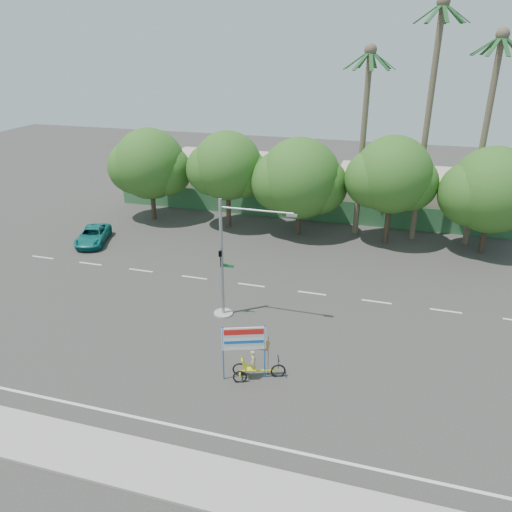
# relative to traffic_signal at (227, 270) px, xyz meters

# --- Properties ---
(ground) EXTENTS (120.00, 120.00, 0.00)m
(ground) POSITION_rel_traffic_signal_xyz_m (2.20, -3.98, -2.92)
(ground) COLOR #33302D
(ground) RESTS_ON ground
(sidewalk_near) EXTENTS (50.00, 2.40, 0.12)m
(sidewalk_near) POSITION_rel_traffic_signal_xyz_m (2.20, -11.48, -2.86)
(sidewalk_near) COLOR gray
(sidewalk_near) RESTS_ON ground
(fence) EXTENTS (38.00, 0.08, 2.00)m
(fence) POSITION_rel_traffic_signal_xyz_m (2.20, 17.52, -1.92)
(fence) COLOR #336B3D
(fence) RESTS_ON ground
(building_left) EXTENTS (12.00, 8.00, 4.00)m
(building_left) POSITION_rel_traffic_signal_xyz_m (-7.80, 22.02, -0.92)
(building_left) COLOR #BEAD97
(building_left) RESTS_ON ground
(building_right) EXTENTS (14.00, 8.00, 3.60)m
(building_right) POSITION_rel_traffic_signal_xyz_m (10.20, 22.02, -1.12)
(building_right) COLOR #BEAD97
(building_right) RESTS_ON ground
(tree_far_left) EXTENTS (7.14, 6.00, 7.96)m
(tree_far_left) POSITION_rel_traffic_signal_xyz_m (-11.85, 14.02, 1.84)
(tree_far_left) COLOR #473828
(tree_far_left) RESTS_ON ground
(tree_left) EXTENTS (6.66, 5.60, 8.07)m
(tree_left) POSITION_rel_traffic_signal_xyz_m (-4.85, 14.02, 2.14)
(tree_left) COLOR #473828
(tree_left) RESTS_ON ground
(tree_center) EXTENTS (7.62, 6.40, 7.85)m
(tree_center) POSITION_rel_traffic_signal_xyz_m (1.14, 14.02, 1.55)
(tree_center) COLOR #473828
(tree_center) RESTS_ON ground
(tree_right) EXTENTS (6.90, 5.80, 8.36)m
(tree_right) POSITION_rel_traffic_signal_xyz_m (8.15, 14.02, 2.32)
(tree_right) COLOR #473828
(tree_right) RESTS_ON ground
(tree_far_right) EXTENTS (7.38, 6.20, 7.94)m
(tree_far_right) POSITION_rel_traffic_signal_xyz_m (15.15, 14.02, 1.73)
(tree_far_right) COLOR #473828
(tree_far_right) RESTS_ON ground
(palm_tall) EXTENTS (3.73, 3.79, 17.45)m
(palm_tall) POSITION_rel_traffic_signal_xyz_m (10.20, 15.52, 7.55)
(palm_tall) COLOR #70604C
(palm_tall) RESTS_ON ground
(palm_mid) EXTENTS (3.73, 3.79, 15.45)m
(palm_mid) POSITION_rel_traffic_signal_xyz_m (14.20, 15.52, 6.48)
(palm_mid) COLOR #70604C
(palm_mid) RESTS_ON ground
(palm_short) EXTENTS (3.73, 3.79, 14.45)m
(palm_short) POSITION_rel_traffic_signal_xyz_m (5.70, 15.52, 5.94)
(palm_short) COLOR #70604C
(palm_short) RESTS_ON ground
(traffic_signal) EXTENTS (4.72, 1.10, 7.00)m
(traffic_signal) POSITION_rel_traffic_signal_xyz_m (0.00, 0.00, 0.00)
(traffic_signal) COLOR gray
(traffic_signal) RESTS_ON ground
(trike_billboard) EXTENTS (2.83, 1.30, 2.94)m
(trike_billboard) POSITION_rel_traffic_signal_xyz_m (2.93, -5.24, -1.74)
(trike_billboard) COLOR black
(trike_billboard) RESTS_ON ground
(pickup_truck) EXTENTS (3.33, 4.86, 1.23)m
(pickup_truck) POSITION_rel_traffic_signal_xyz_m (-13.81, 7.57, -2.30)
(pickup_truck) COLOR #10706B
(pickup_truck) RESTS_ON ground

